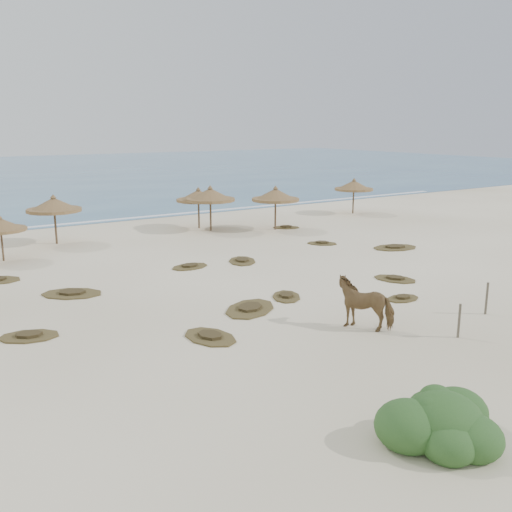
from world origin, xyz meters
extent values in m
plane|color=white|center=(0.00, 0.00, 0.00)|extent=(160.00, 160.00, 0.00)
cube|color=#2C5885|center=(0.00, 75.00, 0.00)|extent=(200.00, 100.00, 0.01)
cube|color=white|center=(0.00, 26.00, 0.00)|extent=(70.00, 0.60, 0.01)
cylinder|color=brown|center=(-5.92, 19.20, 1.14)|extent=(0.13, 0.13, 2.28)
cylinder|color=brown|center=(-5.92, 19.20, 2.08)|extent=(4.12, 4.12, 0.20)
cone|color=brown|center=(-5.92, 19.20, 2.44)|extent=(3.98, 3.98, 0.81)
cone|color=brown|center=(-5.92, 19.20, 2.93)|extent=(0.39, 0.39, 0.24)
cylinder|color=brown|center=(-9.47, 16.14, 0.93)|extent=(0.11, 0.11, 1.86)
cylinder|color=brown|center=(-9.47, 16.14, 1.70)|extent=(3.50, 3.50, 0.16)
cone|color=brown|center=(-9.47, 16.14, 2.00)|extent=(3.39, 3.39, 0.67)
cylinder|color=brown|center=(4.12, 17.95, 1.17)|extent=(0.13, 0.13, 2.34)
cylinder|color=brown|center=(4.12, 17.95, 2.14)|extent=(3.40, 3.40, 0.20)
cone|color=brown|center=(4.12, 17.95, 2.51)|extent=(3.28, 3.28, 0.84)
cone|color=brown|center=(4.12, 17.95, 3.01)|extent=(0.40, 0.40, 0.25)
cylinder|color=brown|center=(3.91, 19.31, 1.08)|extent=(0.12, 0.12, 2.16)
cylinder|color=brown|center=(3.91, 19.31, 1.98)|extent=(3.44, 3.44, 0.19)
cone|color=brown|center=(3.91, 19.31, 2.32)|extent=(3.33, 3.33, 0.77)
cone|color=brown|center=(3.91, 19.31, 2.78)|extent=(0.37, 0.37, 0.23)
cylinder|color=brown|center=(8.11, 15.93, 1.14)|extent=(0.13, 0.13, 2.28)
cylinder|color=brown|center=(8.11, 15.93, 2.09)|extent=(4.26, 4.26, 0.20)
cone|color=brown|center=(8.11, 15.93, 2.45)|extent=(4.11, 4.11, 0.82)
cone|color=brown|center=(8.11, 15.93, 2.94)|extent=(0.39, 0.39, 0.24)
cylinder|color=brown|center=(17.65, 18.48, 1.09)|extent=(0.12, 0.12, 2.17)
cylinder|color=brown|center=(17.65, 18.48, 1.99)|extent=(3.45, 3.45, 0.19)
cone|color=brown|center=(17.65, 18.48, 2.33)|extent=(3.33, 3.33, 0.78)
cone|color=brown|center=(17.65, 18.48, 2.80)|extent=(0.37, 0.37, 0.23)
imported|color=olive|center=(-0.35, -1.90, 0.90)|extent=(2.02, 2.31, 1.81)
cylinder|color=brown|center=(1.58, -4.44, 0.60)|extent=(0.10, 0.10, 1.20)
cylinder|color=brown|center=(4.53, -3.40, 0.63)|extent=(0.12, 0.12, 1.26)
ellipsoid|color=#376029|center=(-4.25, -8.55, 0.50)|extent=(1.83, 1.83, 1.38)
ellipsoid|color=#376029|center=(-3.42, -8.28, 0.41)|extent=(1.47, 1.47, 1.10)
ellipsoid|color=#376029|center=(-4.98, -8.19, 0.46)|extent=(1.56, 1.56, 1.17)
ellipsoid|color=#376029|center=(-4.06, -9.20, 0.37)|extent=(1.38, 1.38, 1.03)
ellipsoid|color=#376029|center=(-4.61, -9.01, 0.35)|extent=(1.28, 1.28, 0.96)
ellipsoid|color=#376029|center=(-3.70, -7.73, 0.32)|extent=(1.10, 1.10, 0.83)
ellipsoid|color=#376029|center=(-3.97, -8.09, 0.83)|extent=(0.83, 0.83, 0.62)
ellipsoid|color=#376029|center=(-4.52, -8.46, 0.87)|extent=(0.73, 0.73, 0.55)
camera|label=1|loc=(-14.24, -16.12, 7.12)|focal=40.00mm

